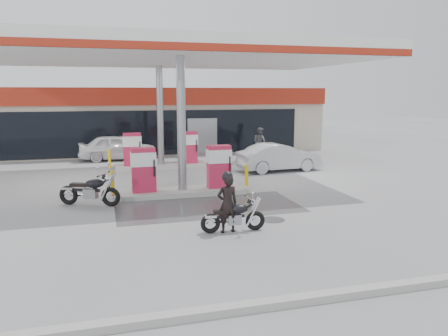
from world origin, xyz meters
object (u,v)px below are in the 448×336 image
object	(u,v)px
sedan_white	(118,147)
attendant	(260,142)
pump_island_near	(182,175)
parked_motorcycle	(90,191)
pump_island_far	(161,154)
hatchback_silver	(279,157)
biker_main	(227,204)
main_motorcycle	(234,217)

from	to	relation	value
sedan_white	attendant	world-z (taller)	attendant
pump_island_near	parked_motorcycle	distance (m)	3.34
parked_motorcycle	attendant	world-z (taller)	attendant
pump_island_near	sedan_white	xyz separation A→B (m)	(-2.01, 9.20, 0.01)
pump_island_far	sedan_white	distance (m)	3.78
pump_island_far	attendant	size ratio (longest dim) A/B	2.95
parked_motorcycle	hatchback_silver	world-z (taller)	hatchback_silver
pump_island_near	hatchback_silver	bearing A→B (deg)	33.96
pump_island_far	sedan_white	bearing A→B (deg)	122.08
sedan_white	pump_island_near	bearing A→B (deg)	-167.39
biker_main	hatchback_silver	size ratio (longest dim) A/B	0.39
biker_main	sedan_white	xyz separation A→B (m)	(-2.39, 13.94, -0.07)
pump_island_far	attendant	world-z (taller)	pump_island_far
main_motorcycle	biker_main	xyz separation A→B (m)	(-0.19, 0.01, 0.38)
biker_main	sedan_white	distance (m)	14.14
attendant	parked_motorcycle	bearing A→B (deg)	115.13
main_motorcycle	attendant	distance (m)	13.94
pump_island_far	pump_island_near	bearing A→B (deg)	-90.00
pump_island_far	hatchback_silver	size ratio (longest dim) A/B	1.28
pump_island_near	pump_island_far	xyz separation A→B (m)	(0.00, 6.00, 0.00)
pump_island_far	biker_main	world-z (taller)	pump_island_far
biker_main	hatchback_silver	xyz separation A→B (m)	(4.96, 8.34, -0.13)
main_motorcycle	hatchback_silver	world-z (taller)	hatchback_silver
biker_main	parked_motorcycle	xyz separation A→B (m)	(-3.62, 3.92, -0.30)
pump_island_near	biker_main	world-z (taller)	pump_island_near
pump_island_near	sedan_white	bearing A→B (deg)	102.30
sedan_white	main_motorcycle	bearing A→B (deg)	-169.22
sedan_white	hatchback_silver	bearing A→B (deg)	-126.99
main_motorcycle	attendant	xyz separation A→B (m)	(5.43, 12.83, 0.46)
pump_island_far	main_motorcycle	world-z (taller)	pump_island_far
attendant	hatchback_silver	bearing A→B (deg)	152.88
biker_main	hatchback_silver	world-z (taller)	biker_main
biker_main	pump_island_near	bearing A→B (deg)	-90.37
sedan_white	parked_motorcycle	bearing A→B (deg)	173.31
parked_motorcycle	attendant	bearing A→B (deg)	68.44
parked_motorcycle	main_motorcycle	bearing A→B (deg)	-21.40
main_motorcycle	parked_motorcycle	distance (m)	5.47
pump_island_far	main_motorcycle	size ratio (longest dim) A/B	2.87
pump_island_far	hatchback_silver	bearing A→B (deg)	-24.18
main_motorcycle	hatchback_silver	size ratio (longest dim) A/B	0.45
pump_island_near	pump_island_far	size ratio (longest dim) A/B	1.00
parked_motorcycle	sedan_white	size ratio (longest dim) A/B	0.48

